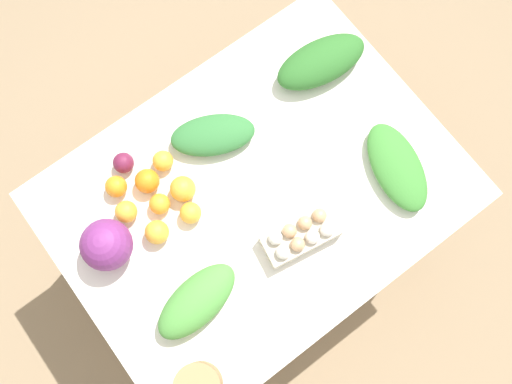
# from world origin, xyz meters

# --- Properties ---
(ground_plane) EXTENTS (8.00, 8.00, 0.00)m
(ground_plane) POSITION_xyz_m (0.00, 0.00, 0.00)
(ground_plane) COLOR #937A5B
(dining_table) EXTENTS (1.26, 0.94, 0.78)m
(dining_table) POSITION_xyz_m (0.00, 0.00, 0.67)
(dining_table) COLOR silver
(dining_table) RESTS_ON ground_plane
(cabbage_purple) EXTENTS (0.16, 0.16, 0.16)m
(cabbage_purple) POSITION_xyz_m (0.46, -0.12, 0.86)
(cabbage_purple) COLOR #7A2D75
(cabbage_purple) RESTS_ON dining_table
(egg_carton) EXTENTS (0.25, 0.14, 0.09)m
(egg_carton) POSITION_xyz_m (-0.02, 0.20, 0.82)
(egg_carton) COLOR beige
(egg_carton) RESTS_ON dining_table
(greens_bunch_beet_tops) EXTENTS (0.31, 0.25, 0.07)m
(greens_bunch_beet_tops) POSITION_xyz_m (0.00, -0.23, 0.81)
(greens_bunch_beet_tops) COLOR #337538
(greens_bunch_beet_tops) RESTS_ON dining_table
(greens_bunch_kale) EXTENTS (0.30, 0.17, 0.09)m
(greens_bunch_kale) POSITION_xyz_m (0.34, 0.17, 0.83)
(greens_bunch_kale) COLOR #4C933D
(greens_bunch_kale) RESTS_ON dining_table
(greens_bunch_dandelion) EXTENTS (0.34, 0.20, 0.10)m
(greens_bunch_dandelion) POSITION_xyz_m (-0.43, -0.22, 0.83)
(greens_bunch_dandelion) COLOR #2D6B28
(greens_bunch_dandelion) RESTS_ON dining_table
(greens_bunch_chard) EXTENTS (0.23, 0.34, 0.07)m
(greens_bunch_chard) POSITION_xyz_m (-0.40, 0.20, 0.81)
(greens_bunch_chard) COLOR #3D8433
(greens_bunch_chard) RESTS_ON dining_table
(beet_root) EXTENTS (0.07, 0.07, 0.07)m
(beet_root) POSITION_xyz_m (0.28, -0.33, 0.81)
(beet_root) COLOR maroon
(beet_root) RESTS_ON dining_table
(orange_0) EXTENTS (0.08, 0.08, 0.08)m
(orange_0) POSITION_xyz_m (0.25, -0.23, 0.82)
(orange_0) COLOR orange
(orange_0) RESTS_ON dining_table
(orange_1) EXTENTS (0.08, 0.08, 0.08)m
(orange_1) POSITION_xyz_m (0.18, -0.14, 0.82)
(orange_1) COLOR #F9A833
(orange_1) RESTS_ON dining_table
(orange_2) EXTENTS (0.07, 0.07, 0.07)m
(orange_2) POSITION_xyz_m (0.26, -0.15, 0.81)
(orange_2) COLOR orange
(orange_2) RESTS_ON dining_table
(orange_3) EXTENTS (0.08, 0.08, 0.08)m
(orange_3) POSITION_xyz_m (0.32, -0.08, 0.82)
(orange_3) COLOR #F9A833
(orange_3) RESTS_ON dining_table
(orange_4) EXTENTS (0.07, 0.07, 0.07)m
(orange_4) POSITION_xyz_m (0.18, -0.26, 0.81)
(orange_4) COLOR #F9A833
(orange_4) RESTS_ON dining_table
(orange_5) EXTENTS (0.07, 0.07, 0.07)m
(orange_5) POSITION_xyz_m (0.34, -0.27, 0.81)
(orange_5) COLOR orange
(orange_5) RESTS_ON dining_table
(orange_6) EXTENTS (0.07, 0.07, 0.07)m
(orange_6) POSITION_xyz_m (0.36, -0.19, 0.81)
(orange_6) COLOR #F9A833
(orange_6) RESTS_ON dining_table
(orange_7) EXTENTS (0.07, 0.07, 0.07)m
(orange_7) POSITION_xyz_m (0.20, -0.07, 0.81)
(orange_7) COLOR #F9A833
(orange_7) RESTS_ON dining_table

